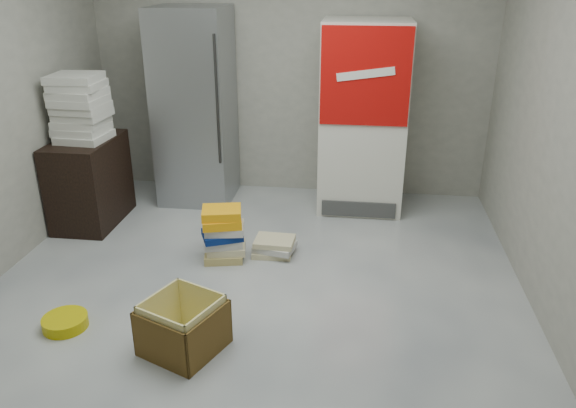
# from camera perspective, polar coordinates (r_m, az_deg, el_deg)

# --- Properties ---
(ground) EXTENTS (5.00, 5.00, 0.00)m
(ground) POSITION_cam_1_polar(r_m,az_deg,el_deg) (3.95, -4.49, -11.53)
(ground) COLOR silver
(ground) RESTS_ON ground
(room_shell) EXTENTS (4.04, 5.04, 2.82)m
(room_shell) POSITION_cam_1_polar(r_m,az_deg,el_deg) (3.28, -5.49, 15.30)
(room_shell) COLOR #A19D91
(room_shell) RESTS_ON ground
(steel_fridge) EXTENTS (0.70, 0.72, 1.90)m
(steel_fridge) POSITION_cam_1_polar(r_m,az_deg,el_deg) (5.69, -9.41, 9.66)
(steel_fridge) COLOR #A5A8AD
(steel_fridge) RESTS_ON ground
(coke_cooler) EXTENTS (0.80, 0.73, 1.80)m
(coke_cooler) POSITION_cam_1_polar(r_m,az_deg,el_deg) (5.46, 7.64, 8.71)
(coke_cooler) COLOR silver
(coke_cooler) RESTS_ON ground
(wood_shelf) EXTENTS (0.50, 0.80, 0.80)m
(wood_shelf) POSITION_cam_1_polar(r_m,az_deg,el_deg) (5.50, -19.50, 2.18)
(wood_shelf) COLOR black
(wood_shelf) RESTS_ON ground
(supply_box_stack) EXTENTS (0.44, 0.45, 0.58)m
(supply_box_stack) POSITION_cam_1_polar(r_m,az_deg,el_deg) (5.31, -20.36, 9.17)
(supply_box_stack) COLOR beige
(supply_box_stack) RESTS_ON wood_shelf
(phonebook_stack_main) EXTENTS (0.39, 0.35, 0.46)m
(phonebook_stack_main) POSITION_cam_1_polar(r_m,az_deg,el_deg) (4.59, -6.60, -3.06)
(phonebook_stack_main) COLOR tan
(phonebook_stack_main) RESTS_ON ground
(phonebook_stack_side) EXTENTS (0.37, 0.31, 0.15)m
(phonebook_stack_side) POSITION_cam_1_polar(r_m,az_deg,el_deg) (4.71, -1.45, -4.33)
(phonebook_stack_side) COLOR beige
(phonebook_stack_side) RESTS_ON ground
(cardboard_box) EXTENTS (0.57, 0.57, 0.35)m
(cardboard_box) POSITION_cam_1_polar(r_m,az_deg,el_deg) (3.65, -10.58, -12.37)
(cardboard_box) COLOR gold
(cardboard_box) RESTS_ON ground
(bucket_lid) EXTENTS (0.39, 0.39, 0.08)m
(bucket_lid) POSITION_cam_1_polar(r_m,az_deg,el_deg) (4.11, -21.69, -11.09)
(bucket_lid) COLOR #C5B606
(bucket_lid) RESTS_ON ground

